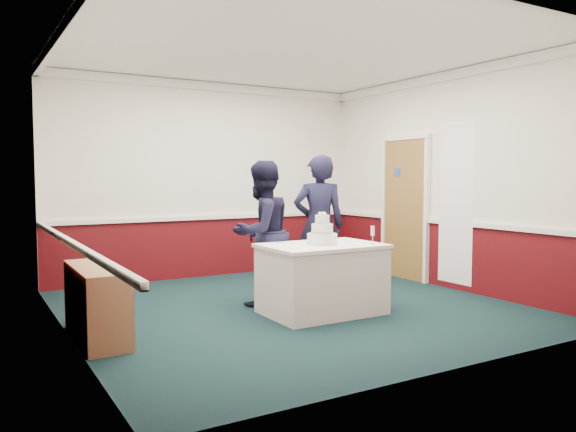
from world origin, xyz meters
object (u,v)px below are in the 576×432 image
wedding_cake (322,234)px  person_man (262,233)px  champagne_flute (373,232)px  person_woman (319,225)px  cake_table (322,278)px  sideboard (97,303)px  cake_knife (330,246)px

wedding_cake → person_man: 0.83m
champagne_flute → person_woman: size_ratio=0.11×
cake_table → person_man: 0.96m
sideboard → wedding_cake: size_ratio=3.30×
wedding_cake → champagne_flute: 0.57m
person_man → person_woman: 0.91m
sideboard → cake_knife: cake_knife is taller
sideboard → person_man: size_ratio=0.69×
cake_table → person_man: bearing=117.3°
cake_knife → champagne_flute: bearing=-23.2°
wedding_cake → person_woman: size_ratio=0.20×
cake_table → wedding_cake: size_ratio=3.63×
wedding_cake → person_man: bearing=117.3°
sideboard → champagne_flute: champagne_flute is taller
cake_table → champagne_flute: (0.50, -0.28, 0.53)m
sideboard → person_woman: person_woman is taller
cake_table → wedding_cake: bearing=90.0°
wedding_cake → person_man: (-0.38, 0.74, -0.03)m
wedding_cake → champagne_flute: size_ratio=1.78×
champagne_flute → person_woman: person_woman is taller
wedding_cake → person_woman: 1.00m
cake_knife → person_woman: bearing=47.8°
champagne_flute → person_woman: bearing=88.9°
cake_table → person_woman: bearing=58.6°
cake_knife → person_man: person_man is taller
person_man → person_woman: bearing=170.6°
sideboard → cake_table: cake_table is taller
champagne_flute → person_man: (-0.88, 1.02, -0.06)m
wedding_cake → champagne_flute: wedding_cake is taller
person_woman → cake_knife: bearing=87.5°
champagne_flute → person_woman: 1.13m
sideboard → person_man: person_man is taller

